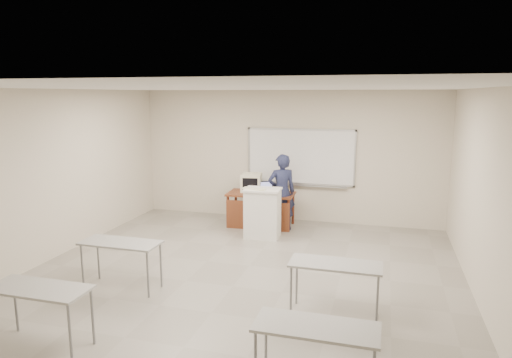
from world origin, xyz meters
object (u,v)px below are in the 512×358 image
(keyboard, at_px, (254,189))
(presenter, at_px, (282,192))
(crt_monitor, at_px, (251,182))
(instructor_desk, at_px, (260,203))
(laptop, at_px, (268,189))
(podium, at_px, (263,213))
(mouse, at_px, (267,194))
(whiteboard, at_px, (300,158))

(keyboard, relative_size, presenter, 0.29)
(crt_monitor, distance_m, keyboard, 1.11)
(instructor_desk, distance_m, laptop, 0.39)
(podium, xyz_separation_m, keyboard, (-0.15, -0.12, 0.52))
(laptop, bearing_deg, mouse, -100.18)
(podium, bearing_deg, instructor_desk, 107.88)
(whiteboard, distance_m, podium, 1.83)
(mouse, relative_size, keyboard, 0.23)
(laptop, distance_m, keyboard, 1.10)
(whiteboard, xyz_separation_m, keyboard, (-0.65, -1.59, -0.45))
(whiteboard, distance_m, mouse, 1.25)
(whiteboard, distance_m, laptop, 1.06)
(crt_monitor, height_order, keyboard, crt_monitor)
(laptop, xyz_separation_m, keyboard, (-0.01, -1.07, 0.23))
(crt_monitor, bearing_deg, mouse, -43.32)
(podium, height_order, mouse, podium)
(whiteboard, xyz_separation_m, presenter, (-0.25, -0.82, -0.65))
(crt_monitor, xyz_separation_m, laptop, (0.37, 0.03, -0.14))
(whiteboard, bearing_deg, mouse, -122.44)
(whiteboard, bearing_deg, presenter, -106.92)
(laptop, height_order, presenter, presenter)
(crt_monitor, bearing_deg, instructor_desk, -50.53)
(whiteboard, bearing_deg, laptop, -141.11)
(crt_monitor, bearing_deg, whiteboard, 20.32)
(mouse, bearing_deg, laptop, 83.22)
(mouse, height_order, keyboard, keyboard)
(whiteboard, bearing_deg, crt_monitor, -151.75)
(keyboard, height_order, presenter, presenter)
(whiteboard, distance_m, crt_monitor, 1.26)
(podium, xyz_separation_m, presenter, (0.25, 0.65, 0.32))
(instructor_desk, height_order, mouse, mouse)
(mouse, distance_m, presenter, 0.31)
(mouse, xyz_separation_m, presenter, (0.30, 0.05, 0.06))
(laptop, xyz_separation_m, mouse, (0.09, -0.35, -0.03))
(crt_monitor, bearing_deg, podium, -69.09)
(instructor_desk, height_order, presenter, presenter)
(keyboard, bearing_deg, crt_monitor, 121.11)
(laptop, height_order, mouse, laptop)
(instructor_desk, xyz_separation_m, podium, (0.25, -0.69, -0.04))
(instructor_desk, relative_size, keyboard, 3.11)
(instructor_desk, bearing_deg, whiteboard, 43.86)
(crt_monitor, bearing_deg, laptop, -3.61)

